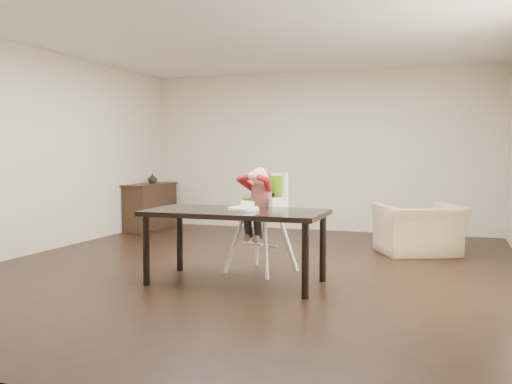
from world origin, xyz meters
TOP-DOWN VIEW (x-y plane):
  - ground at (0.00, 0.00)m, footprint 7.00×7.00m
  - room_walls at (0.00, 0.00)m, footprint 6.02×7.02m
  - dining_table at (0.13, -0.70)m, footprint 1.80×0.90m
  - high_chair at (0.21, -0.06)m, footprint 0.61×0.61m
  - plate at (0.22, -0.70)m, footprint 0.40×0.40m
  - armchair at (1.80, 1.60)m, footprint 1.19×1.02m
  - sideboard at (-2.78, 2.70)m, footprint 0.44×1.26m
  - vase at (-2.78, 2.78)m, footprint 0.19×0.19m

SIDE VIEW (x-z plane):
  - ground at x=0.00m, z-range 0.00..0.00m
  - sideboard at x=-2.78m, z-range 0.00..0.79m
  - armchair at x=1.80m, z-range 0.00..0.88m
  - dining_table at x=0.13m, z-range 0.30..1.05m
  - plate at x=0.22m, z-range 0.74..0.83m
  - high_chair at x=0.21m, z-range 0.24..1.41m
  - vase at x=-2.78m, z-range 0.79..0.96m
  - room_walls at x=0.00m, z-range 0.50..3.21m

